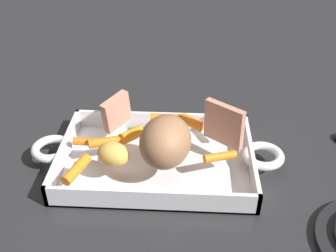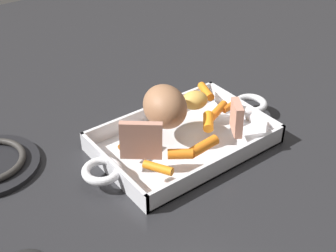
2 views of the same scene
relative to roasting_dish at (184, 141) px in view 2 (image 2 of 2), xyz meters
name	(u,v)px [view 2 (image 2 of 2)]	position (x,y,z in m)	size (l,w,h in m)	color
ground_plane	(184,146)	(0.00, 0.00, -0.01)	(2.21, 2.21, 0.00)	#232326
roasting_dish	(184,141)	(0.00, 0.00, 0.00)	(0.49, 0.25, 0.04)	silver
pork_roast	(165,106)	(-0.02, 0.04, 0.08)	(0.11, 0.09, 0.09)	#946647
roast_slice_thick	(237,118)	(0.09, -0.07, 0.06)	(0.02, 0.07, 0.07)	tan
roast_slice_thin	(141,141)	(-0.13, -0.02, 0.07)	(0.01, 0.08, 0.08)	tan
baby_carrot_southwest	(158,168)	(-0.13, -0.08, 0.04)	(0.02, 0.02, 0.06)	orange
baby_carrot_long	(229,105)	(0.14, 0.00, 0.04)	(0.02, 0.02, 0.05)	orange
baby_carrot_southeast	(206,91)	(0.13, 0.08, 0.04)	(0.02, 0.02, 0.07)	orange
baby_carrot_center_right	(217,112)	(0.10, 0.00, 0.04)	(0.02, 0.02, 0.07)	orange
baby_carrot_short	(180,154)	(-0.07, -0.07, 0.04)	(0.02, 0.02, 0.05)	orange
baby_carrot_northeast	(208,122)	(0.05, -0.02, 0.04)	(0.02, 0.02, 0.05)	orange
baby_carrot_center_left	(203,146)	(-0.02, -0.08, 0.04)	(0.02, 0.02, 0.07)	orange
baby_carrot_northwest	(129,139)	(-0.12, 0.03, 0.04)	(0.02, 0.02, 0.06)	orange
potato_near_roast	(195,100)	(0.07, 0.05, 0.05)	(0.06, 0.05, 0.04)	gold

